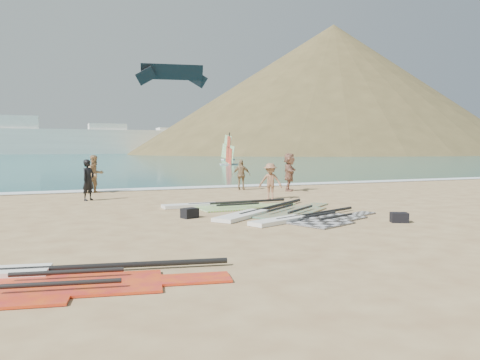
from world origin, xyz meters
name	(u,v)px	position (x,y,z in m)	size (l,w,h in m)	color
ground	(314,221)	(0.00, 0.00, 0.00)	(300.00, 300.00, 0.00)	tan
sea	(79,155)	(0.00, 132.00, 0.00)	(300.00, 240.00, 0.06)	#0D4D5F
surf_line	(197,188)	(0.00, 12.30, 0.00)	(300.00, 1.20, 0.04)	white
far_town	(23,140)	(-15.72, 150.00, 4.49)	(160.00, 8.00, 12.00)	white
headland_main	(332,154)	(85.00, 130.00, 0.00)	(143.00, 143.00, 45.00)	brown
headland_minor	(392,153)	(120.00, 140.00, 0.00)	(70.00, 70.00, 28.00)	brown
rig_grey	(310,219)	(-0.14, 0.03, 0.05)	(4.93, 3.03, 0.19)	#262528
rig_green	(220,206)	(-1.56, 4.13, 0.05)	(5.05, 2.02, 0.20)	#78CF1E
rig_orange	(272,213)	(-0.54, 1.78, 0.05)	(5.58, 4.53, 0.20)	orange
rig_red	(40,279)	(-7.53, -3.87, 0.05)	(5.40, 2.61, 0.20)	#B7142D
gear_bag_near	(190,213)	(-3.33, 1.97, 0.15)	(0.49, 0.35, 0.31)	black
gear_bag_far	(399,217)	(2.19, -1.18, 0.15)	(0.49, 0.34, 0.29)	black
person_wetsuit	(88,180)	(-5.92, 8.23, 0.86)	(0.63, 0.41, 1.72)	black
beachgoer_left	(95,174)	(-5.39, 11.50, 0.92)	(0.89, 0.70, 1.84)	tan
beachgoer_mid	(270,181)	(1.34, 5.87, 0.77)	(1.00, 0.57, 1.54)	#966547
beachgoer_back	(241,175)	(1.83, 10.37, 0.79)	(0.92, 0.38, 1.57)	#9B7B54
beachgoer_right	(289,172)	(3.88, 8.95, 0.97)	(1.79, 0.57, 1.93)	#9F6C55
windsurfer_centre	(229,155)	(13.57, 43.62, 1.22)	(2.28, 2.75, 4.10)	white
windsurfer_right	(228,152)	(21.59, 65.58, 1.39)	(2.77, 3.01, 4.91)	white
kitesurf_kite	(172,74)	(7.39, 48.02, 11.75)	(9.40, 2.45, 2.88)	black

